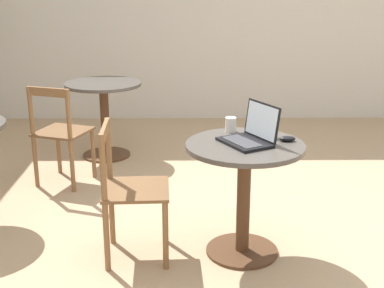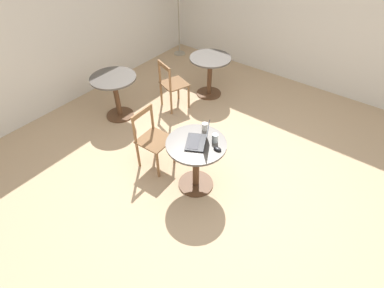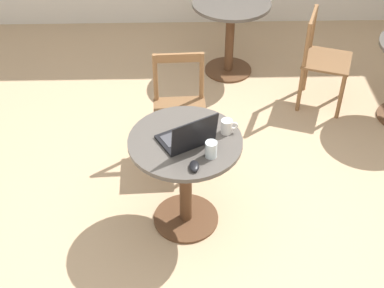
{
  "view_description": "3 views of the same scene",
  "coord_description": "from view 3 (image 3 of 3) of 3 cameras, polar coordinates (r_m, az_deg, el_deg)",
  "views": [
    {
      "loc": [
        -3.28,
        0.53,
        1.71
      ],
      "look_at": [
        0.02,
        0.5,
        0.67
      ],
      "focal_mm": 50.0,
      "sensor_mm": 36.0,
      "label": 1
    },
    {
      "loc": [
        -2.33,
        -1.38,
        3.07
      ],
      "look_at": [
        -0.14,
        0.29,
        0.61
      ],
      "focal_mm": 28.0,
      "sensor_mm": 36.0,
      "label": 2
    },
    {
      "loc": [
        -0.22,
        -2.41,
        2.87
      ],
      "look_at": [
        -0.15,
        0.29,
        0.61
      ],
      "focal_mm": 50.0,
      "sensor_mm": 36.0,
      "label": 3
    }
  ],
  "objects": [
    {
      "name": "laptop",
      "position": [
        3.3,
        -0.47,
        0.78
      ],
      "size": [
        0.4,
        0.38,
        0.24
      ],
      "color": "black",
      "rests_on": "cafe_table_near"
    },
    {
      "name": "cafe_table_near",
      "position": [
        3.49,
        -0.71,
        -2.17
      ],
      "size": [
        0.73,
        0.73,
        0.74
      ],
      "color": "#51331E",
      "rests_on": "ground_plane"
    },
    {
      "name": "drinking_glass",
      "position": [
        3.2,
        2.05,
        -0.57
      ],
      "size": [
        0.07,
        0.07,
        0.11
      ],
      "color": "silver",
      "rests_on": "cafe_table_near"
    },
    {
      "name": "ground_plane",
      "position": [
        3.75,
        2.51,
        -9.97
      ],
      "size": [
        16.0,
        16.0,
        0.0
      ],
      "primitive_type": "plane",
      "color": "tan"
    },
    {
      "name": "chair_mid_left",
      "position": [
        4.84,
        13.71,
        8.65
      ],
      "size": [
        0.51,
        0.51,
        0.86
      ],
      "color": "brown",
      "rests_on": "ground_plane"
    },
    {
      "name": "cafe_table_far",
      "position": [
        5.15,
        4.13,
        12.81
      ],
      "size": [
        0.73,
        0.73,
        0.74
      ],
      "color": "#51331E",
      "rests_on": "ground_plane"
    },
    {
      "name": "mouse",
      "position": [
        3.15,
        0.24,
        -2.37
      ],
      "size": [
        0.06,
        0.1,
        0.03
      ],
      "color": "black",
      "rests_on": "cafe_table_near"
    },
    {
      "name": "mug",
      "position": [
        3.39,
        3.76,
        1.88
      ],
      "size": [
        0.11,
        0.07,
        0.1
      ],
      "color": "silver",
      "rests_on": "cafe_table_near"
    },
    {
      "name": "chair_near_back",
      "position": [
        4.09,
        -1.3,
        3.58
      ],
      "size": [
        0.42,
        0.42,
        0.86
      ],
      "color": "brown",
      "rests_on": "ground_plane"
    }
  ]
}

